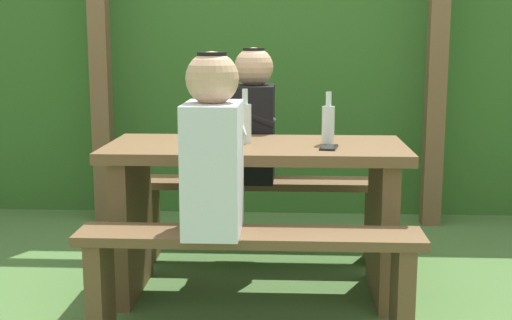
{
  "coord_description": "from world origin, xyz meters",
  "views": [
    {
      "loc": [
        0.16,
        -3.18,
        1.23
      ],
      "look_at": [
        0.0,
        0.0,
        0.66
      ],
      "focal_mm": 48.17,
      "sensor_mm": 36.0,
      "label": 1
    }
  ],
  "objects_px": {
    "picnic_table": "(256,193)",
    "bottle_right": "(328,123)",
    "bench_near": "(250,263)",
    "drinking_glass": "(200,132)",
    "person_white_shirt": "(213,150)",
    "person_black_coat": "(254,120)",
    "bottle_left": "(245,122)",
    "bench_far": "(261,203)",
    "cell_phone": "(329,147)"
  },
  "relations": [
    {
      "from": "picnic_table",
      "to": "bottle_right",
      "type": "height_order",
      "value": "bottle_right"
    },
    {
      "from": "bench_near",
      "to": "drinking_glass",
      "type": "height_order",
      "value": "drinking_glass"
    },
    {
      "from": "bottle_right",
      "to": "bench_near",
      "type": "bearing_deg",
      "value": -122.06
    },
    {
      "from": "bench_near",
      "to": "person_white_shirt",
      "type": "relative_size",
      "value": 1.95
    },
    {
      "from": "picnic_table",
      "to": "drinking_glass",
      "type": "relative_size",
      "value": 14.33
    },
    {
      "from": "picnic_table",
      "to": "bench_near",
      "type": "relative_size",
      "value": 1.0
    },
    {
      "from": "person_black_coat",
      "to": "bottle_left",
      "type": "height_order",
      "value": "person_black_coat"
    },
    {
      "from": "bench_near",
      "to": "bench_far",
      "type": "xyz_separation_m",
      "value": [
        0.0,
        1.03,
        0.0
      ]
    },
    {
      "from": "picnic_table",
      "to": "person_black_coat",
      "type": "height_order",
      "value": "person_black_coat"
    },
    {
      "from": "picnic_table",
      "to": "drinking_glass",
      "type": "height_order",
      "value": "drinking_glass"
    },
    {
      "from": "picnic_table",
      "to": "bench_near",
      "type": "xyz_separation_m",
      "value": [
        0.0,
        -0.52,
        -0.17
      ]
    },
    {
      "from": "picnic_table",
      "to": "cell_phone",
      "type": "distance_m",
      "value": 0.43
    },
    {
      "from": "picnic_table",
      "to": "bench_far",
      "type": "distance_m",
      "value": 0.54
    },
    {
      "from": "bench_near",
      "to": "person_white_shirt",
      "type": "xyz_separation_m",
      "value": [
        -0.14,
        0.0,
        0.46
      ]
    },
    {
      "from": "bench_near",
      "to": "drinking_glass",
      "type": "relative_size",
      "value": 14.33
    },
    {
      "from": "bottle_left",
      "to": "bench_far",
      "type": "bearing_deg",
      "value": 83.65
    },
    {
      "from": "bottle_left",
      "to": "cell_phone",
      "type": "bearing_deg",
      "value": -20.98
    },
    {
      "from": "cell_phone",
      "to": "picnic_table",
      "type": "bearing_deg",
      "value": 171.3
    },
    {
      "from": "person_black_coat",
      "to": "drinking_glass",
      "type": "distance_m",
      "value": 0.51
    },
    {
      "from": "picnic_table",
      "to": "person_white_shirt",
      "type": "relative_size",
      "value": 1.95
    },
    {
      "from": "person_white_shirt",
      "to": "drinking_glass",
      "type": "xyz_separation_m",
      "value": [
        -0.13,
        0.57,
        -0.0
      ]
    },
    {
      "from": "bench_near",
      "to": "person_black_coat",
      "type": "xyz_separation_m",
      "value": [
        -0.04,
        1.03,
        0.46
      ]
    },
    {
      "from": "person_white_shirt",
      "to": "bottle_right",
      "type": "xyz_separation_m",
      "value": [
        0.48,
        0.54,
        0.04
      ]
    },
    {
      "from": "person_black_coat",
      "to": "drinking_glass",
      "type": "relative_size",
      "value": 7.36
    },
    {
      "from": "bench_far",
      "to": "bottle_left",
      "type": "xyz_separation_m",
      "value": [
        -0.05,
        -0.48,
        0.51
      ]
    },
    {
      "from": "bench_far",
      "to": "cell_phone",
      "type": "bearing_deg",
      "value": -62.08
    },
    {
      "from": "bench_near",
      "to": "bottle_right",
      "type": "height_order",
      "value": "bottle_right"
    },
    {
      "from": "picnic_table",
      "to": "bottle_left",
      "type": "distance_m",
      "value": 0.34
    },
    {
      "from": "bench_near",
      "to": "drinking_glass",
      "type": "xyz_separation_m",
      "value": [
        -0.27,
        0.58,
        0.46
      ]
    },
    {
      "from": "person_black_coat",
      "to": "drinking_glass",
      "type": "xyz_separation_m",
      "value": [
        -0.23,
        -0.45,
        -0.0
      ]
    },
    {
      "from": "person_white_shirt",
      "to": "cell_phone",
      "type": "distance_m",
      "value": 0.62
    },
    {
      "from": "bench_far",
      "to": "drinking_glass",
      "type": "relative_size",
      "value": 14.33
    },
    {
      "from": "person_white_shirt",
      "to": "person_black_coat",
      "type": "distance_m",
      "value": 1.03
    },
    {
      "from": "bottle_right",
      "to": "picnic_table",
      "type": "bearing_deg",
      "value": -176.25
    },
    {
      "from": "bench_near",
      "to": "bottle_right",
      "type": "relative_size",
      "value": 5.71
    },
    {
      "from": "picnic_table",
      "to": "bottle_left",
      "type": "xyz_separation_m",
      "value": [
        -0.05,
        0.03,
        0.34
      ]
    },
    {
      "from": "person_white_shirt",
      "to": "bottle_left",
      "type": "xyz_separation_m",
      "value": [
        0.09,
        0.55,
        0.05
      ]
    },
    {
      "from": "bottle_left",
      "to": "cell_phone",
      "type": "distance_m",
      "value": 0.43
    },
    {
      "from": "picnic_table",
      "to": "person_white_shirt",
      "type": "height_order",
      "value": "person_white_shirt"
    },
    {
      "from": "person_white_shirt",
      "to": "bottle_left",
      "type": "height_order",
      "value": "person_white_shirt"
    },
    {
      "from": "drinking_glass",
      "to": "bench_far",
      "type": "bearing_deg",
      "value": 59.2
    },
    {
      "from": "picnic_table",
      "to": "person_black_coat",
      "type": "distance_m",
      "value": 0.59
    },
    {
      "from": "cell_phone",
      "to": "bench_far",
      "type": "bearing_deg",
      "value": 128.31
    },
    {
      "from": "picnic_table",
      "to": "bench_far",
      "type": "xyz_separation_m",
      "value": [
        0.0,
        0.52,
        -0.17
      ]
    },
    {
      "from": "picnic_table",
      "to": "bottle_right",
      "type": "xyz_separation_m",
      "value": [
        0.34,
        0.02,
        0.33
      ]
    },
    {
      "from": "drinking_glass",
      "to": "bottle_right",
      "type": "relative_size",
      "value": 0.4
    },
    {
      "from": "bench_far",
      "to": "picnic_table",
      "type": "bearing_deg",
      "value": -90.0
    },
    {
      "from": "cell_phone",
      "to": "drinking_glass",
      "type": "bearing_deg",
      "value": 174.17
    },
    {
      "from": "drinking_glass",
      "to": "cell_phone",
      "type": "distance_m",
      "value": 0.63
    },
    {
      "from": "picnic_table",
      "to": "drinking_glass",
      "type": "xyz_separation_m",
      "value": [
        -0.27,
        0.06,
        0.29
      ]
    }
  ]
}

